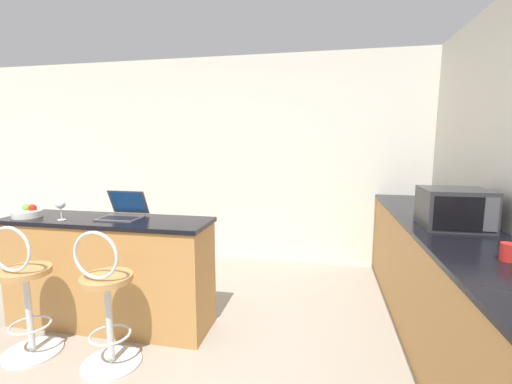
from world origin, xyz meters
TOP-DOWN VIEW (x-y plane):
  - wall_back at (0.00, 2.69)m, footprint 12.00×0.06m
  - breakfast_bar at (-0.59, 0.82)m, footprint 1.73×0.49m
  - counter_right at (2.08, 1.08)m, footprint 0.64×3.19m
  - bar_stool_near at (-0.91, 0.31)m, footprint 0.40×0.40m
  - bar_stool_far at (-0.26, 0.31)m, footprint 0.40×0.40m
  - laptop at (-0.47, 0.89)m, footprint 0.33×0.29m
  - microwave at (2.08, 1.05)m, footprint 0.44×0.41m
  - mug_red at (2.11, 0.33)m, footprint 0.09×0.08m
  - wine_glass_tall at (-0.90, 0.70)m, footprint 0.08×0.08m
  - fruit_bowl at (-1.27, 0.74)m, footprint 0.23×0.23m

SIDE VIEW (x-z plane):
  - bar_stool_near at x=-0.91m, z-range -0.04..0.94m
  - bar_stool_far at x=-0.26m, z-range -0.04..0.94m
  - counter_right at x=2.08m, z-range 0.00..0.91m
  - breakfast_bar at x=-0.59m, z-range 0.00..0.91m
  - fruit_bowl at x=-1.27m, z-range 0.90..1.00m
  - mug_red at x=2.11m, z-range 0.91..1.01m
  - laptop at x=-0.47m, z-range 0.86..1.08m
  - wine_glass_tall at x=-0.90m, z-range 0.95..1.12m
  - microwave at x=2.08m, z-range 0.91..1.20m
  - wall_back at x=0.00m, z-range 0.00..2.60m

